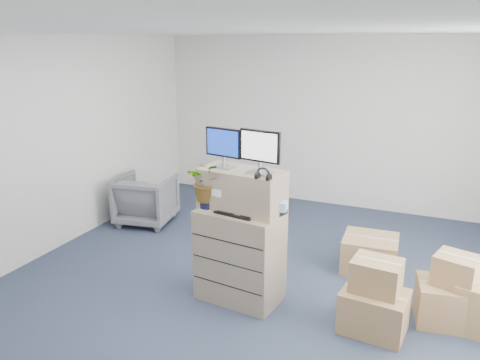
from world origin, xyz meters
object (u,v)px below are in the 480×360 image
Objects in this scene: monitor_right at (260,149)px; filing_cabinet_lower at (240,255)px; water_bottle at (246,199)px; office_chair at (146,197)px; keyboard at (236,213)px; monitor_left at (223,146)px; potted_plant at (207,187)px.

filing_cabinet_lower is at bearing -174.24° from monitor_right.
water_bottle is 2.75m from office_chair.
water_bottle is at bearing 84.97° from keyboard.
monitor_left reaches higher than office_chair.
monitor_left is at bearing 43.98° from potted_plant.
monitor_left is 0.97× the size of keyboard.
water_bottle reaches higher than filing_cabinet_lower.
filing_cabinet_lower is at bearing 136.42° from office_chair.
potted_plant is at bearing -162.04° from water_bottle.
office_chair is at bearing 140.47° from potted_plant.
monitor_left is at bearing 151.88° from keyboard.
potted_plant is (-0.55, -0.06, -0.44)m from monitor_right.
filing_cabinet_lower is 0.64m from water_bottle.
office_chair is at bearing 158.29° from monitor_right.
monitor_left is (-0.21, 0.05, 1.17)m from filing_cabinet_lower.
keyboard is 0.41m from potted_plant.
monitor_right is at bearing 32.42° from keyboard.
monitor_right is at bearing 2.78° from filing_cabinet_lower.
water_bottle reaches higher than keyboard.
monitor_left is 0.43m from monitor_right.
monitor_left reaches higher than filing_cabinet_lower.
office_chair is (-2.42, 1.49, -1.28)m from monitor_right.
monitor_right reaches higher than monitor_left.
water_bottle is at bearing 9.62° from monitor_left.
water_bottle is 0.55× the size of potted_plant.
water_bottle is at bearing 137.88° from office_chair.
monitor_right is 1.02× the size of keyboard.
monitor_left is 0.91× the size of potted_plant.
office_chair is at bearing 153.72° from keyboard.
monitor_left is 2.76m from office_chair.
keyboard is (0.21, -0.16, -0.65)m from monitor_left.
filing_cabinet_lower is 2.65m from office_chair.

